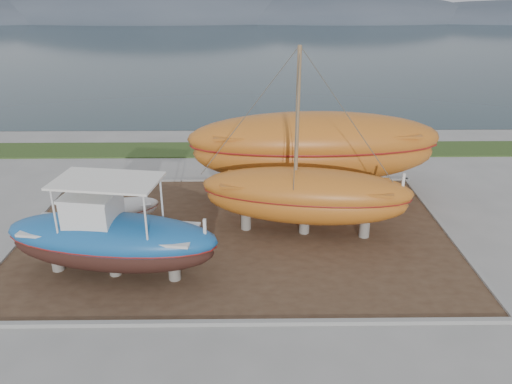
{
  "coord_description": "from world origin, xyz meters",
  "views": [
    {
      "loc": [
        0.6,
        -15.04,
        10.16
      ],
      "look_at": [
        0.84,
        4.0,
        1.99
      ],
      "focal_mm": 35.0,
      "sensor_mm": 36.0,
      "label": 1
    }
  ],
  "objects_px": {
    "white_dinghy": "(115,214)",
    "orange_sailboat": "(308,146)",
    "blue_caique": "(110,229)",
    "orange_bare_hull": "(314,155)"
  },
  "relations": [
    {
      "from": "white_dinghy",
      "to": "orange_sailboat",
      "type": "distance_m",
      "value": 8.94
    },
    {
      "from": "blue_caique",
      "to": "orange_bare_hull",
      "type": "xyz_separation_m",
      "value": [
        8.16,
        7.54,
        0.14
      ]
    },
    {
      "from": "blue_caique",
      "to": "orange_sailboat",
      "type": "bearing_deg",
      "value": 32.45
    },
    {
      "from": "blue_caique",
      "to": "white_dinghy",
      "type": "bearing_deg",
      "value": 112.23
    },
    {
      "from": "blue_caique",
      "to": "orange_sailboat",
      "type": "height_order",
      "value": "orange_sailboat"
    },
    {
      "from": "orange_sailboat",
      "to": "blue_caique",
      "type": "bearing_deg",
      "value": -147.41
    },
    {
      "from": "white_dinghy",
      "to": "orange_sailboat",
      "type": "height_order",
      "value": "orange_sailboat"
    },
    {
      "from": "blue_caique",
      "to": "white_dinghy",
      "type": "relative_size",
      "value": 2.02
    },
    {
      "from": "orange_sailboat",
      "to": "orange_bare_hull",
      "type": "distance_m",
      "value": 4.78
    },
    {
      "from": "white_dinghy",
      "to": "orange_bare_hull",
      "type": "relative_size",
      "value": 0.31
    }
  ]
}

